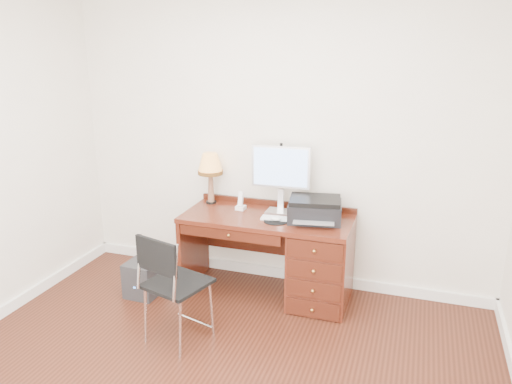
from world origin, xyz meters
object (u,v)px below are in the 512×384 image
(leg_lamp, at_px, (210,167))
(phone, at_px, (241,204))
(equipment_box, at_px, (143,279))
(chair, at_px, (173,279))
(desk, at_px, (302,256))
(monitor, at_px, (281,171))
(printer, at_px, (315,209))

(leg_lamp, distance_m, phone, 0.46)
(phone, bearing_deg, equipment_box, -143.14)
(chair, bearing_deg, desk, 69.13)
(monitor, xyz_separation_m, leg_lamp, (-0.70, 0.03, -0.03))
(phone, distance_m, chair, 1.13)
(phone, relative_size, equipment_box, 0.53)
(printer, bearing_deg, monitor, 149.60)
(printer, bearing_deg, chair, -138.98)
(printer, bearing_deg, phone, 165.13)
(printer, distance_m, phone, 0.71)
(monitor, distance_m, phone, 0.49)
(monitor, xyz_separation_m, printer, (0.34, -0.13, -0.28))
(leg_lamp, relative_size, phone, 2.83)
(monitor, height_order, leg_lamp, monitor)
(desk, xyz_separation_m, chair, (-0.75, -1.00, 0.13))
(desk, relative_size, monitor, 2.47)
(printer, relative_size, phone, 2.92)
(printer, distance_m, equipment_box, 1.68)
(printer, xyz_separation_m, leg_lamp, (-1.04, 0.16, 0.26))
(desk, height_order, equipment_box, desk)
(desk, relative_size, equipment_box, 4.62)
(monitor, height_order, printer, monitor)
(leg_lamp, distance_m, chair, 1.33)
(equipment_box, bearing_deg, printer, 18.38)
(desk, distance_m, leg_lamp, 1.19)
(leg_lamp, height_order, chair, leg_lamp)
(leg_lamp, xyz_separation_m, phone, (0.34, -0.09, -0.30))
(chair, height_order, equipment_box, chair)
(monitor, relative_size, equipment_box, 1.87)
(phone, bearing_deg, leg_lamp, 168.43)
(desk, distance_m, monitor, 0.78)
(leg_lamp, bearing_deg, chair, -80.54)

